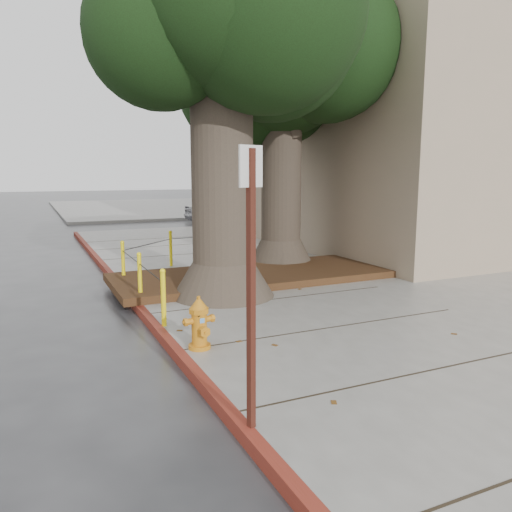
{
  "coord_description": "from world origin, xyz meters",
  "views": [
    {
      "loc": [
        -3.79,
        -6.45,
        2.59
      ],
      "look_at": [
        -0.07,
        1.64,
        1.1
      ],
      "focal_mm": 35.0,
      "sensor_mm": 36.0,
      "label": 1
    }
  ],
  "objects_px": {
    "car_silver": "(218,210)",
    "car_red": "(263,208)",
    "signpost": "(251,274)",
    "fire_hydrant": "(199,323)"
  },
  "relations": [
    {
      "from": "car_silver",
      "to": "car_red",
      "type": "xyz_separation_m",
      "value": [
        2.3,
        -0.78,
        0.08
      ]
    },
    {
      "from": "fire_hydrant",
      "to": "signpost",
      "type": "bearing_deg",
      "value": -101.21
    },
    {
      "from": "car_red",
      "to": "signpost",
      "type": "bearing_deg",
      "value": 161.55
    },
    {
      "from": "fire_hydrant",
      "to": "car_red",
      "type": "distance_m",
      "value": 20.43
    },
    {
      "from": "fire_hydrant",
      "to": "car_silver",
      "type": "xyz_separation_m",
      "value": [
        7.29,
        18.81,
        0.09
      ]
    },
    {
      "from": "car_red",
      "to": "car_silver",
      "type": "bearing_deg",
      "value": 78.69
    },
    {
      "from": "car_silver",
      "to": "car_red",
      "type": "distance_m",
      "value": 2.43
    },
    {
      "from": "fire_hydrant",
      "to": "car_silver",
      "type": "distance_m",
      "value": 20.18
    },
    {
      "from": "signpost",
      "to": "car_red",
      "type": "bearing_deg",
      "value": 46.67
    },
    {
      "from": "signpost",
      "to": "car_silver",
      "type": "height_order",
      "value": "signpost"
    }
  ]
}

